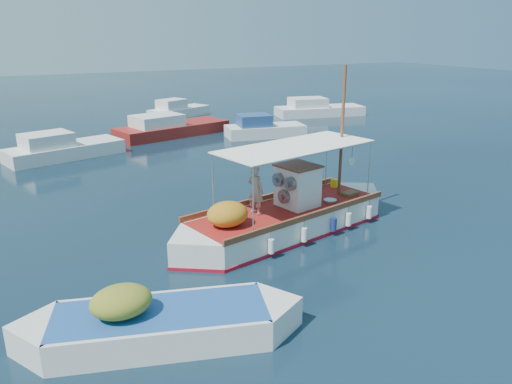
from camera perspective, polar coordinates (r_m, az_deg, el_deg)
name	(u,v)px	position (r m, az deg, el deg)	size (l,w,h in m)	color
ground	(284,236)	(18.45, 3.27, -5.03)	(160.00, 160.00, 0.00)	black
fishing_caique	(286,218)	(18.62, 3.42, -3.00)	(9.94, 4.17, 6.19)	white
dinghy	(158,327)	(12.74, -11.08, -14.86)	(6.79, 3.39, 1.73)	white
bg_boat_nw	(61,150)	(31.68, -21.35, 4.49)	(7.01, 4.03, 1.80)	silver
bg_boat_n	(169,129)	(36.59, -9.86, 7.12)	(8.62, 4.60, 1.80)	maroon
bg_boat_ne	(263,130)	(35.76, 0.79, 7.14)	(5.86, 3.23, 1.80)	silver
bg_boat_e	(317,110)	(45.20, 7.00, 9.28)	(8.11, 4.13, 1.80)	silver
bg_boat_far_n	(178,111)	(44.62, -8.94, 9.09)	(5.93, 4.03, 1.80)	silver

